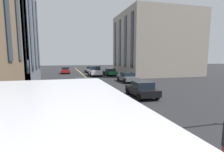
# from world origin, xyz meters

# --- Properties ---
(lane_centre_line) EXTENTS (80.00, 0.16, 0.01)m
(lane_centre_line) POSITION_xyz_m (20.00, 0.00, 0.00)
(lane_centre_line) COLOR #D8C64C
(lane_centre_line) RESTS_ON ground_plane
(car_grey_parked_a) EXTENTS (4.40, 1.95, 1.37)m
(car_grey_parked_a) POSITION_xyz_m (22.18, -4.90, 0.70)
(car_grey_parked_a) COLOR slate
(car_grey_parked_a) RESTS_ON ground_plane
(car_red_mid) EXTENTS (3.90, 1.89, 1.40)m
(car_red_mid) POSITION_xyz_m (38.63, 3.37, 0.70)
(car_red_mid) COLOR #B21E1E
(car_red_mid) RESTS_ON ground_plane
(car_green_parked_b) EXTENTS (3.90, 1.89, 1.40)m
(car_green_parked_b) POSITION_xyz_m (15.90, 1.98, 0.70)
(car_green_parked_b) COLOR #1E6038
(car_green_parked_b) RESTS_ON ground_plane
(car_green_far) EXTENTS (4.40, 1.95, 1.37)m
(car_green_far) POSITION_xyz_m (31.87, -4.90, 0.70)
(car_green_far) COLOR #1E6038
(car_green_far) RESTS_ON ground_plane
(car_white_oncoming) EXTENTS (4.40, 1.95, 1.37)m
(car_white_oncoming) POSITION_xyz_m (40.56, -2.19, 0.70)
(car_white_oncoming) COLOR silver
(car_white_oncoming) RESTS_ON ground_plane
(car_white_near) EXTENTS (4.70, 2.14, 1.88)m
(car_white_near) POSITION_xyz_m (31.82, -1.86, 0.97)
(car_white_near) COLOR silver
(car_white_near) RESTS_ON ground_plane
(car_black_trailing) EXTENTS (3.90, 1.89, 1.40)m
(car_black_trailing) POSITION_xyz_m (12.41, -2.76, 0.70)
(car_black_trailing) COLOR black
(car_black_trailing) RESTS_ON ground_plane
(pedestrian_far) EXTENTS (0.50, 0.38, 1.62)m
(pedestrian_far) POSITION_xyz_m (1.40, 1.24, 0.81)
(pedestrian_far) COLOR beige
(pedestrian_far) RESTS_ON ground_plane
(building_right_near) EXTENTS (13.77, 14.05, 12.15)m
(building_right_near) POSITION_xyz_m (32.28, -14.46, 6.08)
(building_right_near) COLOR #A89E8E
(building_right_near) RESTS_ON ground_plane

